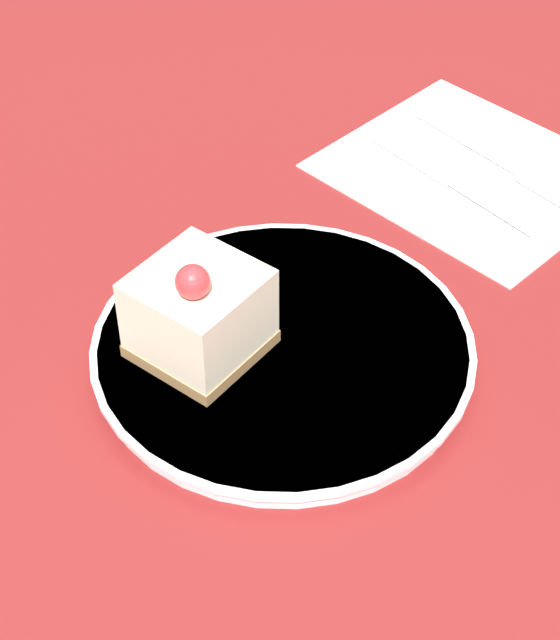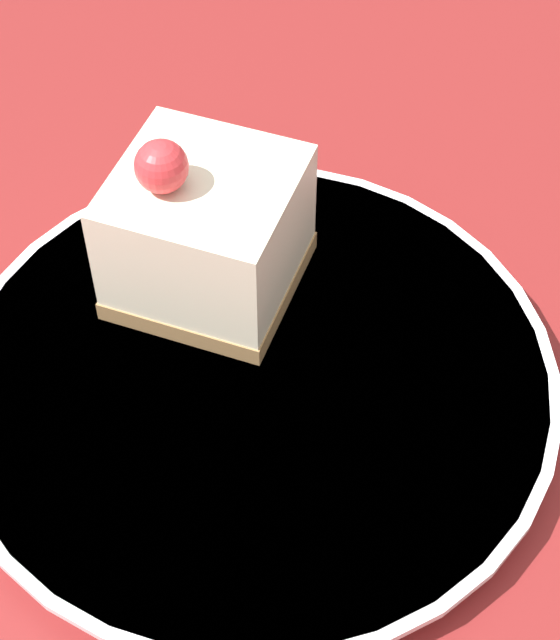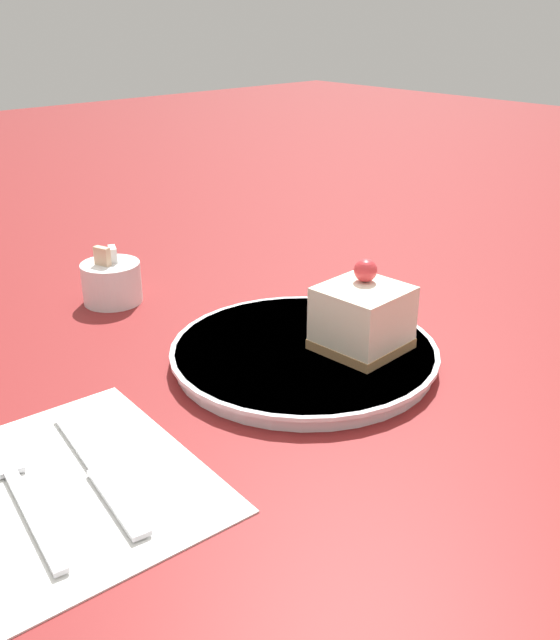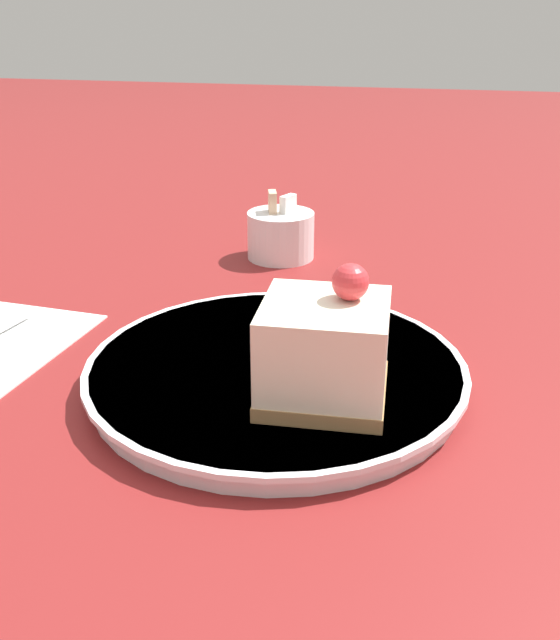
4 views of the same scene
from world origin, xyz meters
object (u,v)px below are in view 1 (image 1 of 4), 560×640
(cake_slice, at_px, (199,313))
(knife, at_px, (437,173))
(plate, at_px, (285,349))
(fork, at_px, (506,163))

(cake_slice, distance_m, knife, 0.30)
(cake_slice, relative_size, knife, 0.49)
(plate, relative_size, cake_slice, 3.06)
(cake_slice, xyz_separation_m, fork, (-0.34, 0.03, -0.05))
(plate, distance_m, knife, 0.25)
(plate, height_order, knife, plate)
(plate, xyz_separation_m, fork, (-0.30, -0.01, -0.00))
(plate, xyz_separation_m, cake_slice, (0.04, -0.04, 0.04))
(plate, height_order, cake_slice, cake_slice)
(fork, relative_size, knife, 0.98)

